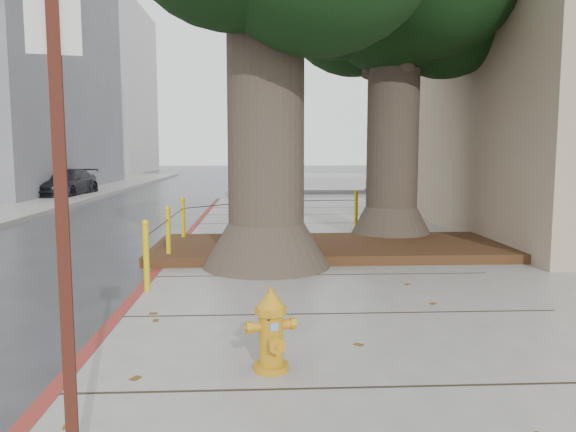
% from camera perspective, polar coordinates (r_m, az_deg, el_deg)
% --- Properties ---
extents(ground, '(140.00, 140.00, 0.00)m').
position_cam_1_polar(ground, '(6.48, 0.82, -11.22)').
color(ground, '#28282B').
rests_on(ground, ground).
extents(sidewalk_far, '(16.00, 20.00, 0.15)m').
position_cam_1_polar(sidewalk_far, '(36.77, 7.15, 3.61)').
color(sidewalk_far, slate).
rests_on(sidewalk_far, ground).
extents(curb_red, '(0.14, 26.00, 0.16)m').
position_cam_1_polar(curb_red, '(9.01, -13.11, -5.79)').
color(curb_red, maroon).
rests_on(curb_red, ground).
extents(planter_bed, '(6.40, 2.60, 0.16)m').
position_cam_1_polar(planter_bed, '(10.29, 4.42, -3.21)').
color(planter_bed, black).
rests_on(planter_bed, sidewalk_main).
extents(building_far_white, '(12.00, 18.00, 15.00)m').
position_cam_1_polar(building_far_white, '(54.06, -21.25, 12.06)').
color(building_far_white, silver).
rests_on(building_far_white, ground).
extents(building_side_white, '(10.00, 10.00, 9.00)m').
position_cam_1_polar(building_side_white, '(36.18, 24.46, 10.04)').
color(building_side_white, silver).
rests_on(building_side_white, ground).
extents(bollard_ring, '(3.79, 5.39, 0.95)m').
position_cam_1_polar(bollard_ring, '(10.62, -5.38, -0.54)').
color(bollard_ring, gold).
rests_on(bollard_ring, sidewalk_main).
extents(fire_hydrant, '(0.38, 0.36, 0.71)m').
position_cam_1_polar(fire_hydrant, '(4.78, -1.72, -11.56)').
color(fire_hydrant, orange).
rests_on(fire_hydrant, sidewalk_main).
extents(signpost, '(0.26, 0.08, 2.69)m').
position_cam_1_polar(signpost, '(3.15, -21.98, 0.45)').
color(signpost, '#471911').
rests_on(signpost, sidewalk_main).
extents(car_silver, '(3.13, 1.28, 1.06)m').
position_cam_1_polar(car_silver, '(24.86, 11.48, 3.15)').
color(car_silver, '#B1B0B6').
rests_on(car_silver, ground).
extents(car_red, '(3.48, 1.59, 1.11)m').
position_cam_1_polar(car_red, '(24.55, 15.04, 3.07)').
color(car_red, maroon).
rests_on(car_red, ground).
extents(car_dark, '(1.98, 4.29, 1.21)m').
position_cam_1_polar(car_dark, '(25.67, -21.67, 3.09)').
color(car_dark, black).
rests_on(car_dark, ground).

